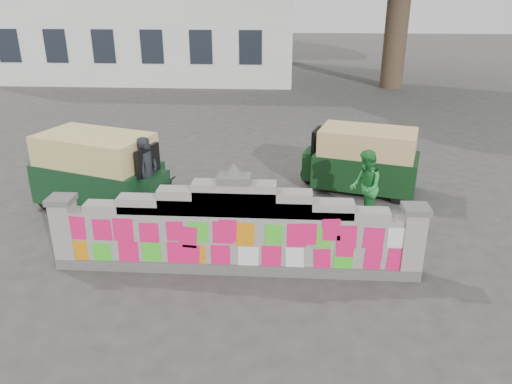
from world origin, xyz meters
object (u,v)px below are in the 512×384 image
rickshaw_left (100,171)px  rickshaw_right (363,159)px  cyclist_bike (150,198)px  cyclist_rider (149,184)px  pedestrian (365,187)px

rickshaw_left → rickshaw_right: bearing=31.9°
cyclist_bike → cyclist_rider: bearing=0.0°
cyclist_rider → rickshaw_left: size_ratio=0.50×
rickshaw_left → cyclist_bike: bearing=-2.9°
cyclist_bike → rickshaw_right: (4.77, 1.90, 0.35)m
rickshaw_right → pedestrian: bearing=99.5°
rickshaw_right → cyclist_rider: bearing=37.6°
cyclist_bike → rickshaw_left: rickshaw_left is taller
cyclist_rider → rickshaw_right: bearing=-53.0°
rickshaw_left → rickshaw_right: (6.00, 1.42, -0.08)m
cyclist_bike → rickshaw_left: size_ratio=0.56×
cyclist_bike → cyclist_rider: 0.32m
cyclist_rider → rickshaw_right: (4.77, 1.90, 0.02)m
cyclist_bike → rickshaw_left: 1.38m
rickshaw_left → rickshaw_right: 6.17m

